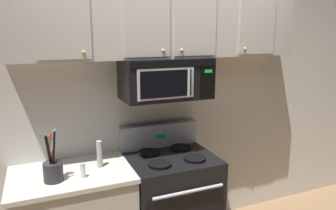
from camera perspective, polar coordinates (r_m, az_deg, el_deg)
The scene contains 7 objects.
back_wall at distance 3.02m, azimuth -2.21°, elevation 1.15°, with size 5.20×0.10×2.70m, color silver.
stove_range at distance 3.01m, azimuth 0.51°, elevation -16.88°, with size 0.76×0.69×1.12m.
over_range_microwave at distance 2.75m, azimuth -0.41°, elevation 4.79°, with size 0.76×0.43×0.35m.
upper_cabinets at distance 2.75m, azimuth -0.68°, elevation 14.19°, with size 2.50×0.36×0.55m.
utensil_crock_charcoal at distance 2.49m, azimuth -19.91°, elevation -10.52°, with size 0.14×0.14×0.39m.
salt_shaker at distance 2.50m, azimuth -14.99°, elevation -11.27°, with size 0.04×0.04×0.11m.
pepper_mill at distance 2.64m, azimuth -12.16°, elevation -8.59°, with size 0.04×0.04×0.22m, color #B7B2A8.
Camera 1 is at (-1.04, -1.98, 1.95)m, focal length 34.05 mm.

